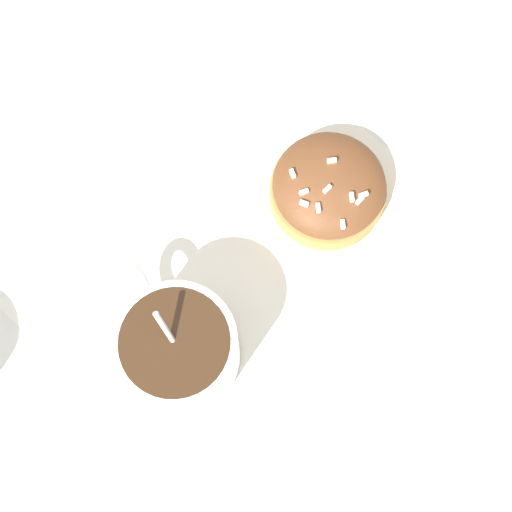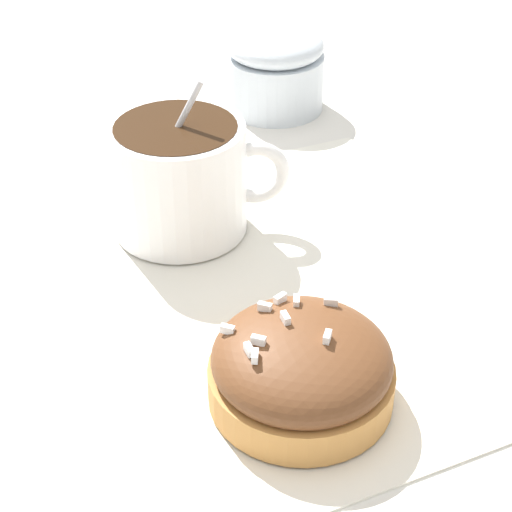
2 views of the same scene
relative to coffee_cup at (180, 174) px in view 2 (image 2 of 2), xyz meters
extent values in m
plane|color=silver|center=(0.09, 0.01, -0.04)|extent=(3.00, 3.00, 0.00)
cube|color=white|center=(0.09, 0.01, -0.04)|extent=(0.31, 0.31, 0.00)
cylinder|color=white|center=(0.00, 0.00, 0.00)|extent=(0.09, 0.09, 0.07)
cylinder|color=#331E0F|center=(0.00, 0.00, 0.03)|extent=(0.08, 0.08, 0.01)
torus|color=white|center=(0.02, 0.05, 0.00)|extent=(0.02, 0.04, 0.04)
ellipsoid|color=silver|center=(0.01, 0.02, -0.03)|extent=(0.02, 0.03, 0.01)
cylinder|color=silver|center=(0.00, -0.01, 0.02)|extent=(0.02, 0.05, 0.09)
cylinder|color=#C18442|center=(0.17, 0.00, -0.03)|extent=(0.09, 0.09, 0.02)
ellipsoid|color=brown|center=(0.17, 0.00, -0.01)|extent=(0.09, 0.09, 0.04)
cube|color=white|center=(0.16, 0.02, 0.00)|extent=(0.01, 0.01, 0.00)
cube|color=white|center=(0.15, 0.01, 0.00)|extent=(0.01, 0.01, 0.00)
cube|color=white|center=(0.18, -0.03, 0.00)|extent=(0.01, 0.01, 0.00)
cube|color=white|center=(0.17, -0.02, 0.00)|extent=(0.01, 0.01, 0.00)
cube|color=white|center=(0.17, -0.03, 0.00)|extent=(0.01, 0.00, 0.00)
cube|color=white|center=(0.14, 0.00, 0.00)|extent=(0.01, 0.01, 0.00)
cube|color=white|center=(0.18, 0.01, 0.00)|extent=(0.01, 0.01, 0.00)
cube|color=white|center=(0.15, -0.01, 0.00)|extent=(0.01, 0.01, 0.00)
cube|color=white|center=(0.16, 0.00, 0.01)|extent=(0.01, 0.00, 0.00)
cube|color=white|center=(0.15, -0.03, 0.00)|extent=(0.01, 0.01, 0.00)
cylinder|color=silver|center=(-0.14, 0.13, -0.02)|extent=(0.08, 0.08, 0.05)
ellipsoid|color=silver|center=(-0.14, 0.13, 0.01)|extent=(0.08, 0.08, 0.03)
camera|label=1|loc=(-0.02, -0.09, 0.51)|focal=50.00mm
camera|label=2|loc=(0.45, -0.15, 0.27)|focal=60.00mm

